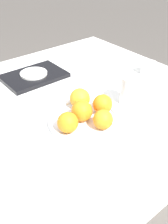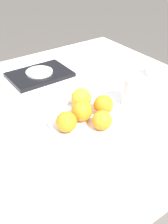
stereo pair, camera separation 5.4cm
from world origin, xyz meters
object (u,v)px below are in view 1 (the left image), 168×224
(orange_1, at_px, (103,104))
(fruit_platter, at_px, (84,120))
(cup_2, at_px, (149,68))
(orange_0, at_px, (82,111))
(orange_2, at_px, (103,120))
(water_glass, at_px, (129,90))
(orange_3, at_px, (68,123))
(serving_tray, at_px, (34,76))
(orange_4, at_px, (80,98))
(side_plate, at_px, (34,73))

(orange_1, bearing_deg, fruit_platter, 174.12)
(cup_2, bearing_deg, orange_0, -167.54)
(fruit_platter, bearing_deg, orange_2, -75.64)
(water_glass, bearing_deg, orange_2, -160.63)
(orange_2, relative_size, orange_3, 0.96)
(orange_0, xyz_separation_m, serving_tray, (0.05, 0.44, -0.05))
(orange_1, bearing_deg, orange_4, 117.56)
(orange_2, bearing_deg, fruit_platter, 104.36)
(water_glass, xyz_separation_m, side_plate, (-0.20, 0.45, -0.04))
(orange_0, relative_size, serving_tray, 0.27)
(side_plate, xyz_separation_m, cup_2, (0.48, -0.32, 0.01))
(fruit_platter, relative_size, orange_0, 3.42)
(fruit_platter, height_order, orange_0, orange_0)
(fruit_platter, height_order, side_plate, side_plate)
(orange_2, bearing_deg, serving_tray, 87.92)
(orange_0, bearing_deg, orange_3, -164.56)
(orange_3, bearing_deg, orange_0, 15.44)
(orange_4, bearing_deg, orange_0, -123.47)
(serving_tray, bearing_deg, orange_4, -89.91)
(orange_4, bearing_deg, serving_tray, 90.09)
(serving_tray, bearing_deg, water_glass, -66.61)
(orange_0, distance_m, serving_tray, 0.45)
(orange_1, distance_m, water_glass, 0.15)
(fruit_platter, relative_size, orange_3, 3.62)
(side_plate, bearing_deg, orange_3, -105.48)
(fruit_platter, distance_m, water_glass, 0.24)
(orange_1, relative_size, water_glass, 0.63)
(orange_2, bearing_deg, orange_0, 108.46)
(orange_0, relative_size, cup_2, 1.02)
(orange_3, bearing_deg, cup_2, 12.86)
(orange_0, bearing_deg, orange_2, -71.54)
(orange_1, distance_m, orange_4, 0.10)
(fruit_platter, distance_m, serving_tray, 0.45)
(orange_1, relative_size, orange_2, 1.06)
(orange_0, height_order, side_plate, orange_0)
(orange_0, relative_size, orange_4, 0.97)
(orange_2, relative_size, serving_tray, 0.24)
(orange_2, height_order, water_glass, water_glass)
(fruit_platter, relative_size, orange_4, 3.34)
(orange_0, xyz_separation_m, orange_2, (0.03, -0.09, -0.00))
(fruit_platter, distance_m, cup_2, 0.53)
(orange_1, xyz_separation_m, serving_tray, (-0.04, 0.45, -0.04))
(orange_3, xyz_separation_m, water_glass, (0.32, 0.01, 0.01))
(orange_3, height_order, side_plate, orange_3)
(serving_tray, relative_size, side_plate, 2.24)
(fruit_platter, xyz_separation_m, water_glass, (0.24, -0.01, 0.05))
(orange_4, relative_size, side_plate, 0.61)
(orange_4, distance_m, water_glass, 0.21)
(water_glass, bearing_deg, cup_2, 23.94)
(orange_1, distance_m, serving_tray, 0.46)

